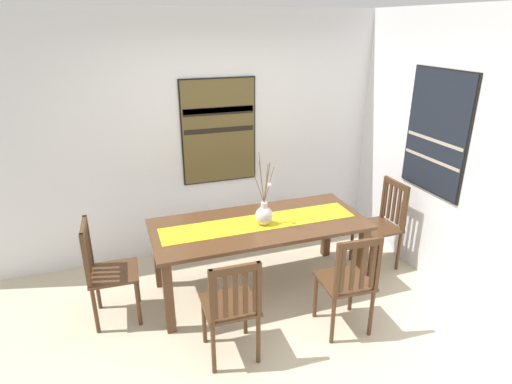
# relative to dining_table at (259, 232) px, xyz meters

# --- Properties ---
(ground_plane) EXTENTS (6.40, 6.40, 0.03)m
(ground_plane) POSITION_rel_dining_table_xyz_m (-0.04, -0.78, -0.65)
(ground_plane) COLOR beige
(wall_back) EXTENTS (6.40, 0.12, 2.70)m
(wall_back) POSITION_rel_dining_table_xyz_m (-0.04, 1.08, 0.71)
(wall_back) COLOR silver
(wall_back) RESTS_ON ground_plane
(wall_side) EXTENTS (0.12, 6.40, 2.70)m
(wall_side) POSITION_rel_dining_table_xyz_m (1.82, -0.78, 0.71)
(wall_side) COLOR silver
(wall_side) RESTS_ON ground_plane
(dining_table) EXTENTS (2.07, 0.91, 0.74)m
(dining_table) POSITION_rel_dining_table_xyz_m (0.00, 0.00, 0.00)
(dining_table) COLOR #51331E
(dining_table) RESTS_ON ground_plane
(table_runner) EXTENTS (1.91, 0.36, 0.01)m
(table_runner) POSITION_rel_dining_table_xyz_m (-0.00, 0.00, 0.10)
(table_runner) COLOR gold
(table_runner) RESTS_ON dining_table
(centerpiece_vase) EXTENTS (0.22, 0.31, 0.69)m
(centerpiece_vase) POSITION_rel_dining_table_xyz_m (0.03, -0.05, 0.21)
(centerpiece_vase) COLOR silver
(centerpiece_vase) RESTS_ON dining_table
(chair_0) EXTENTS (0.43, 0.43, 0.93)m
(chair_0) POSITION_rel_dining_table_xyz_m (-0.53, -0.86, -0.14)
(chair_0) COLOR #4C301C
(chair_0) RESTS_ON ground_plane
(chair_1) EXTENTS (0.43, 0.43, 0.97)m
(chair_1) POSITION_rel_dining_table_xyz_m (1.43, 0.00, -0.13)
(chair_1) COLOR #4C301C
(chair_1) RESTS_ON ground_plane
(chair_2) EXTENTS (0.44, 0.44, 0.97)m
(chair_2) POSITION_rel_dining_table_xyz_m (-1.44, -0.01, -0.13)
(chair_2) COLOR #4C301C
(chair_2) RESTS_ON ground_plane
(chair_3) EXTENTS (0.44, 0.44, 0.96)m
(chair_3) POSITION_rel_dining_table_xyz_m (0.49, -0.86, -0.14)
(chair_3) COLOR #4C301C
(chair_3) RESTS_ON ground_plane
(painting_on_back_wall) EXTENTS (0.85, 0.05, 1.17)m
(painting_on_back_wall) POSITION_rel_dining_table_xyz_m (-0.12, 1.01, 0.78)
(painting_on_back_wall) COLOR black
(painting_on_side_wall) EXTENTS (0.05, 0.82, 1.21)m
(painting_on_side_wall) POSITION_rel_dining_table_xyz_m (1.75, -0.25, 0.91)
(painting_on_side_wall) COLOR black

